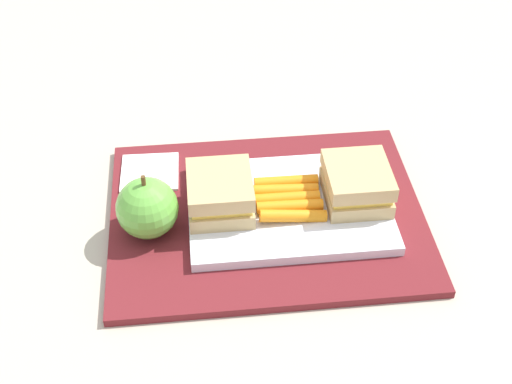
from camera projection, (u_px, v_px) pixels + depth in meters
The scene contains 8 objects.
ground_plane at pixel (267, 218), 0.83m from camera, with size 2.40×2.40×0.00m, color #B7AD99.
lunchbag_mat at pixel (267, 215), 0.82m from camera, with size 0.36×0.28×0.01m, color maroon.
food_tray at pixel (288, 207), 0.82m from camera, with size 0.23×0.17×0.01m, color white.
sandwich_half_left at pixel (357, 184), 0.81m from camera, with size 0.07×0.08×0.04m.
sandwich_half_right at pixel (220, 193), 0.79m from camera, with size 0.07×0.08×0.04m.
carrot_sticks_bundle at pixel (288, 198), 0.81m from camera, with size 0.08×0.07×0.02m.
apple at pixel (147, 208), 0.77m from camera, with size 0.07×0.07×0.08m.
paper_napkin at pixel (150, 172), 0.87m from camera, with size 0.07×0.07×0.00m, color white.
Camera 1 is at (0.08, 0.59, 0.57)m, focal length 49.79 mm.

